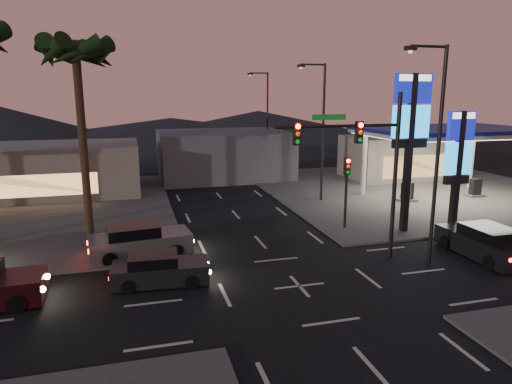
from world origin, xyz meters
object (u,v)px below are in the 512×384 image
object	(u,v)px
car_lane_a_front	(159,270)
suv_station	(485,243)
car_lane_b_front	(139,242)
pylon_sign_tall	(411,122)
traffic_signal_mast	(363,154)
pylon_sign_short	(459,154)
gas_station	(447,133)

from	to	relation	value
car_lane_a_front	suv_station	distance (m)	15.69
car_lane_a_front	car_lane_b_front	xyz separation A→B (m)	(-0.73, 3.66, 0.14)
pylon_sign_tall	traffic_signal_mast	xyz separation A→B (m)	(-4.74, -3.51, -1.17)
traffic_signal_mast	car_lane_b_front	size ratio (longest dim) A/B	1.54
pylon_sign_short	traffic_signal_mast	distance (m)	7.69
pylon_sign_short	suv_station	size ratio (longest dim) A/B	1.43
car_lane_b_front	suv_station	distance (m)	17.03
pylon_sign_short	gas_station	bearing A→B (deg)	56.31
pylon_sign_short	car_lane_a_front	world-z (taller)	pylon_sign_short
traffic_signal_mast	suv_station	distance (m)	7.76
pylon_sign_tall	car_lane_b_front	bearing A→B (deg)	179.99
pylon_sign_tall	pylon_sign_short	bearing A→B (deg)	-21.80
gas_station	car_lane_b_front	size ratio (longest dim) A/B	2.35
car_lane_b_front	gas_station	bearing A→B (deg)	16.18
pylon_sign_tall	pylon_sign_short	world-z (taller)	pylon_sign_tall
suv_station	car_lane_b_front	bearing A→B (deg)	164.17
car_lane_b_front	suv_station	xyz separation A→B (m)	(16.38, -4.65, -0.01)
pylon_sign_tall	suv_station	world-z (taller)	pylon_sign_tall
gas_station	pylon_sign_tall	xyz separation A→B (m)	(-7.50, -6.50, 1.31)
traffic_signal_mast	suv_station	xyz separation A→B (m)	(6.24, -1.13, -4.48)
gas_station	car_lane_a_front	distance (m)	24.33
gas_station	pylon_sign_tall	world-z (taller)	pylon_sign_tall
car_lane_a_front	car_lane_b_front	distance (m)	3.73
gas_station	car_lane_b_front	world-z (taller)	gas_station
gas_station	car_lane_b_front	distance (m)	23.71
traffic_signal_mast	car_lane_a_front	size ratio (longest dim) A/B	1.90
pylon_sign_short	car_lane_b_front	xyz separation A→B (m)	(-17.38, 1.00, -3.90)
gas_station	pylon_sign_short	xyz separation A→B (m)	(-5.00, -7.50, -0.42)
gas_station	suv_station	world-z (taller)	gas_station
gas_station	suv_station	distance (m)	13.37
suv_station	gas_station	bearing A→B (deg)	61.70
pylon_sign_tall	suv_station	size ratio (longest dim) A/B	1.84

